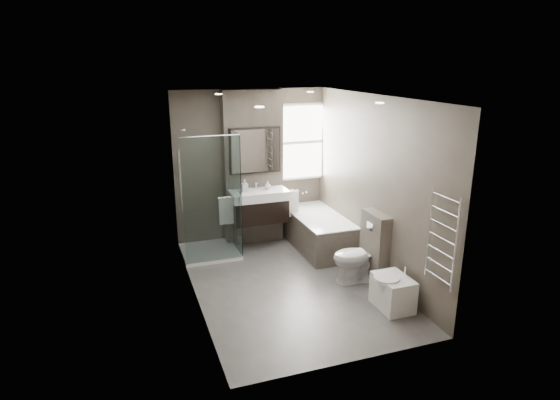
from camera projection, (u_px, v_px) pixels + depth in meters
name	position (u px, v px, depth m)	size (l,w,h in m)	color
room	(289.00, 196.00, 6.27)	(2.70, 3.90, 2.70)	#504C4A
vanity_pier	(253.00, 168.00, 7.87)	(1.00, 0.25, 2.60)	#4F483F
vanity	(259.00, 206.00, 7.72)	(0.95, 0.47, 0.66)	black
mirror_cabinet	(255.00, 151.00, 7.63)	(0.86, 0.08, 0.76)	black
towel_left	(226.00, 211.00, 7.53)	(0.24, 0.06, 0.44)	silver
towel_right	(291.00, 204.00, 7.88)	(0.24, 0.06, 0.44)	silver
shower_enclosure	(216.00, 226.00, 7.48)	(0.90, 0.90, 2.00)	white
bathtub	(318.00, 230.00, 7.84)	(0.75, 1.60, 0.57)	#4F483F
window	(301.00, 142.00, 8.14)	(0.98, 0.06, 1.33)	white
toilet	(359.00, 256.00, 6.63)	(0.42, 0.74, 0.75)	white
cistern_box	(375.00, 247.00, 6.65)	(0.19, 0.55, 1.00)	#4F483F
bidet	(392.00, 292.00, 5.93)	(0.46, 0.53, 0.55)	white
towel_radiator	(442.00, 238.00, 5.27)	(0.03, 0.49, 1.10)	silver
soap_bottle_a	(245.00, 186.00, 7.55)	(0.09, 0.09, 0.20)	white
soap_bottle_b	(268.00, 185.00, 7.70)	(0.11, 0.11, 0.14)	white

